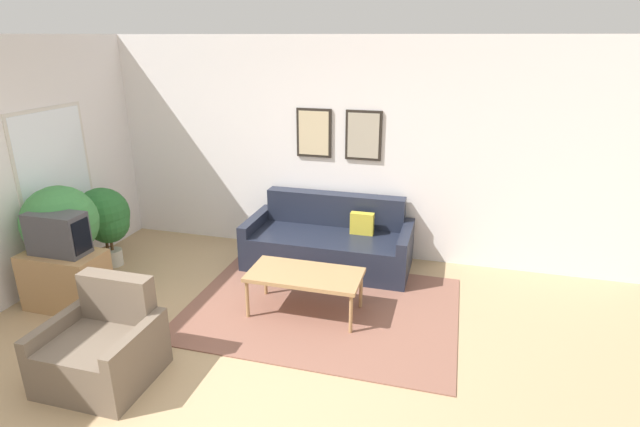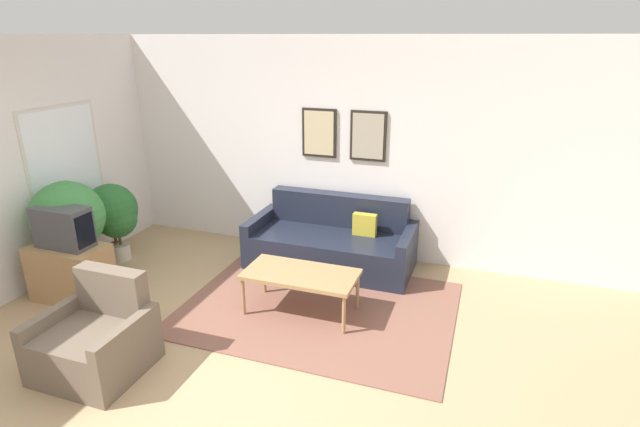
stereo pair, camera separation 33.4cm
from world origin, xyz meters
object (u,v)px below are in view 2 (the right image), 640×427
object	(u,v)px
tv	(63,227)
couch	(332,243)
potted_plant_tall	(68,218)
coffee_table	(301,276)
armchair	(96,340)

from	to	relation	value
tv	couch	bearing A→B (deg)	35.88
couch	tv	size ratio (longest dim) A/B	3.41
potted_plant_tall	couch	bearing A→B (deg)	28.84
coffee_table	tv	size ratio (longest dim) A/B	1.95
couch	coffee_table	distance (m)	1.19
couch	coffee_table	bearing A→B (deg)	-87.44
coffee_table	tv	bearing A→B (deg)	-167.65
armchair	potted_plant_tall	distance (m)	1.86
couch	tv	world-z (taller)	tv
armchair	potted_plant_tall	size ratio (longest dim) A/B	0.68
coffee_table	tv	xyz separation A→B (m)	(-2.42, -0.53, 0.41)
tv	potted_plant_tall	distance (m)	0.36
coffee_table	potted_plant_tall	bearing A→B (deg)	-174.72
armchair	tv	bearing A→B (deg)	136.55
coffee_table	armchair	world-z (taller)	armchair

